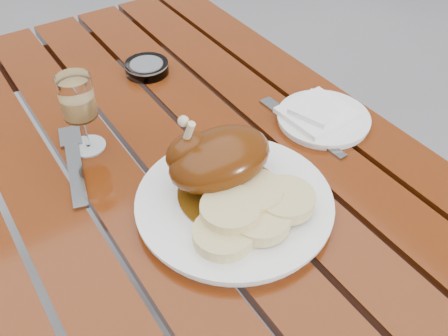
# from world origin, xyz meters

# --- Properties ---
(table) EXTENTS (0.80, 1.20, 0.75)m
(table) POSITION_xyz_m (0.00, 0.00, 0.38)
(table) COLOR maroon
(table) RESTS_ON ground
(dinner_plate) EXTENTS (0.34, 0.34, 0.02)m
(dinner_plate) POSITION_xyz_m (0.02, -0.19, 0.76)
(dinner_plate) COLOR white
(dinner_plate) RESTS_ON table
(roast_duck) EXTENTS (0.18, 0.17, 0.13)m
(roast_duck) POSITION_xyz_m (0.02, -0.14, 0.82)
(roast_duck) COLOR #512F09
(roast_duck) RESTS_ON dinner_plate
(bread_dumplings) EXTENTS (0.20, 0.13, 0.04)m
(bread_dumplings) POSITION_xyz_m (0.02, -0.24, 0.79)
(bread_dumplings) COLOR #E1D089
(bread_dumplings) RESTS_ON dinner_plate
(wine_glass) EXTENTS (0.07, 0.07, 0.15)m
(wine_glass) POSITION_xyz_m (-0.12, 0.08, 0.82)
(wine_glass) COLOR tan
(wine_glass) RESTS_ON table
(side_plate) EXTENTS (0.18, 0.18, 0.01)m
(side_plate) POSITION_xyz_m (0.29, -0.10, 0.76)
(side_plate) COLOR white
(side_plate) RESTS_ON table
(napkin) EXTENTS (0.13, 0.12, 0.01)m
(napkin) POSITION_xyz_m (0.28, -0.09, 0.77)
(napkin) COLOR white
(napkin) RESTS_ON side_plate
(ashtray) EXTENTS (0.10, 0.10, 0.02)m
(ashtray) POSITION_xyz_m (0.09, 0.25, 0.76)
(ashtray) COLOR #B2B7BC
(ashtray) RESTS_ON table
(fork) EXTENTS (0.08, 0.20, 0.01)m
(fork) POSITION_xyz_m (-0.16, 0.04, 0.75)
(fork) COLOR gray
(fork) RESTS_ON table
(knife) EXTENTS (0.03, 0.19, 0.01)m
(knife) POSITION_xyz_m (0.25, -0.11, 0.75)
(knife) COLOR gray
(knife) RESTS_ON table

